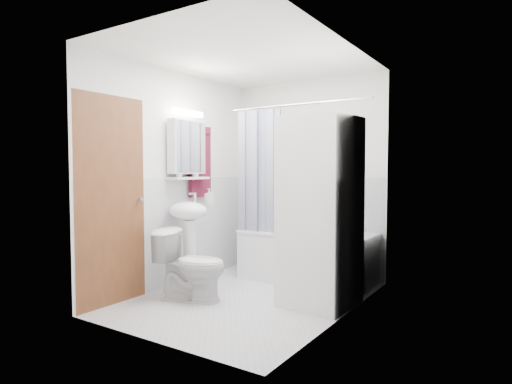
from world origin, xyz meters
The scene contains 20 objects.
floor centered at (0.00, 0.00, 0.00)m, with size 2.60×2.60×0.00m, color silver.
room_walls centered at (0.00, 0.00, 1.49)m, with size 2.60×2.60×2.60m.
wainscot centered at (0.00, 0.29, 0.60)m, with size 1.98×2.58×2.58m.
door centered at (-0.95, -0.55, 1.00)m, with size 0.05×2.00×2.00m.
bathtub centered at (0.20, 0.92, 0.32)m, with size 1.52×0.72×0.58m.
tub_spout centered at (0.40, 1.25, 0.90)m, with size 0.04×0.04×0.12m, color silver.
curtain_rod centered at (0.20, 0.62, 2.00)m, with size 0.02×0.02×1.70m, color silver.
shower_curtain centered at (-0.28, 0.62, 1.25)m, with size 0.55×0.02×1.45m.
sink centered at (-0.75, -0.05, 0.70)m, with size 0.44×0.37×1.04m.
medicine_cabinet centered at (-0.90, 0.10, 1.57)m, with size 0.13×0.50×0.71m.
shelf centered at (-0.89, 0.10, 1.20)m, with size 0.18×0.54×0.03m, color silver.
shower_caddy centered at (0.45, 1.24, 1.15)m, with size 0.22×0.06×0.02m, color silver.
towel centered at (-0.94, 0.36, 1.40)m, with size 0.07×0.35×0.84m.
washer_dryer centered at (0.68, 0.21, 0.90)m, with size 0.68×0.67×1.79m.
toilet centered at (-0.45, -0.35, 0.34)m, with size 0.39×0.70×0.69m, color white.
soap_pump centered at (-0.71, 0.25, 0.95)m, with size 0.08×0.17×0.08m, color gray.
shelf_bottle centered at (-0.89, -0.05, 1.25)m, with size 0.07×0.18×0.07m, color gray.
shelf_cup centered at (-0.89, 0.22, 1.26)m, with size 0.10×0.09×0.10m, color gray.
shampoo_a centered at (0.35, 1.24, 1.23)m, with size 0.13×0.17×0.13m, color gray.
shampoo_b centered at (0.47, 1.24, 1.20)m, with size 0.08×0.21×0.08m, color #214D84.
Camera 1 is at (2.38, -3.52, 1.30)m, focal length 30.00 mm.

